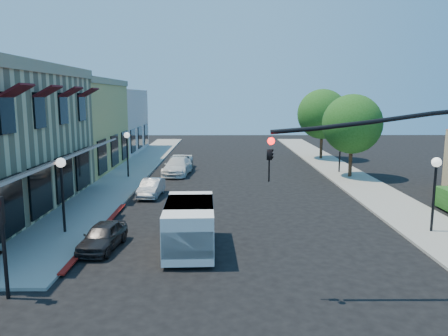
{
  "coord_description": "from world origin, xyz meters",
  "views": [
    {
      "loc": [
        -1.28,
        -11.46,
        6.31
      ],
      "look_at": [
        -1.12,
        11.01,
        2.6
      ],
      "focal_mm": 35.0,
      "sensor_mm": 36.0,
      "label": 1
    }
  ],
  "objects_px": {
    "street_tree_a": "(352,124)",
    "lamppost_right_far": "(340,140)",
    "lamppost_left_far": "(127,143)",
    "lamppost_left_near": "(62,176)",
    "parked_car_c": "(177,166)",
    "street_tree_b": "(322,114)",
    "lamppost_right_near": "(435,176)",
    "white_van": "(189,223)",
    "parked_car_b": "(151,188)",
    "parked_car_a": "(103,236)",
    "secondary_signal": "(1,229)",
    "parked_car_d": "(180,162)"
  },
  "relations": [
    {
      "from": "street_tree_a",
      "to": "lamppost_right_far",
      "type": "bearing_deg",
      "value": 98.53
    },
    {
      "from": "lamppost_left_far",
      "to": "lamppost_left_near",
      "type": "bearing_deg",
      "value": -90.0
    },
    {
      "from": "street_tree_a",
      "to": "parked_car_c",
      "type": "height_order",
      "value": "street_tree_a"
    },
    {
      "from": "street_tree_b",
      "to": "lamppost_right_near",
      "type": "distance_m",
      "value": 24.07
    },
    {
      "from": "lamppost_right_near",
      "to": "white_van",
      "type": "height_order",
      "value": "lamppost_right_near"
    },
    {
      "from": "lamppost_left_near",
      "to": "parked_car_b",
      "type": "xyz_separation_m",
      "value": [
        2.79,
        7.68,
        -2.18
      ]
    },
    {
      "from": "street_tree_b",
      "to": "parked_car_c",
      "type": "xyz_separation_m",
      "value": [
        -13.6,
        -8.58,
        -3.86
      ]
    },
    {
      "from": "white_van",
      "to": "parked_car_a",
      "type": "xyz_separation_m",
      "value": [
        -3.63,
        0.18,
        -0.6
      ]
    },
    {
      "from": "lamppost_right_far",
      "to": "parked_car_c",
      "type": "height_order",
      "value": "lamppost_right_far"
    },
    {
      "from": "street_tree_b",
      "to": "secondary_signal",
      "type": "xyz_separation_m",
      "value": [
        -16.8,
        -30.59,
        -2.23
      ]
    },
    {
      "from": "lamppost_left_far",
      "to": "parked_car_c",
      "type": "distance_m",
      "value": 4.46
    },
    {
      "from": "lamppost_right_far",
      "to": "street_tree_b",
      "type": "bearing_deg",
      "value": 87.85
    },
    {
      "from": "lamppost_left_far",
      "to": "lamppost_right_far",
      "type": "distance_m",
      "value": 17.12
    },
    {
      "from": "secondary_signal",
      "to": "lamppost_left_far",
      "type": "xyz_separation_m",
      "value": [
        -0.5,
        20.59,
        0.42
      ]
    },
    {
      "from": "lamppost_left_near",
      "to": "lamppost_left_far",
      "type": "bearing_deg",
      "value": 90.0
    },
    {
      "from": "lamppost_right_near",
      "to": "parked_car_d",
      "type": "relative_size",
      "value": 0.79
    },
    {
      "from": "lamppost_right_near",
      "to": "white_van",
      "type": "bearing_deg",
      "value": -168.85
    },
    {
      "from": "secondary_signal",
      "to": "lamppost_right_near",
      "type": "bearing_deg",
      "value": 21.78
    },
    {
      "from": "street_tree_a",
      "to": "parked_car_a",
      "type": "relative_size",
      "value": 1.99
    },
    {
      "from": "white_van",
      "to": "parked_car_c",
      "type": "bearing_deg",
      "value": 97.21
    },
    {
      "from": "parked_car_b",
      "to": "white_van",
      "type": "bearing_deg",
      "value": -68.21
    },
    {
      "from": "street_tree_b",
      "to": "parked_car_b",
      "type": "distance_m",
      "value": 22.2
    },
    {
      "from": "lamppost_left_near",
      "to": "lamppost_left_far",
      "type": "relative_size",
      "value": 1.0
    },
    {
      "from": "lamppost_left_far",
      "to": "parked_car_a",
      "type": "distance_m",
      "value": 16.31
    },
    {
      "from": "lamppost_left_near",
      "to": "parked_car_c",
      "type": "bearing_deg",
      "value": 76.5
    },
    {
      "from": "parked_car_b",
      "to": "parked_car_c",
      "type": "relative_size",
      "value": 0.71
    },
    {
      "from": "lamppost_right_near",
      "to": "parked_car_b",
      "type": "relative_size",
      "value": 1.06
    },
    {
      "from": "street_tree_a",
      "to": "lamppost_right_far",
      "type": "distance_m",
      "value": 2.49
    },
    {
      "from": "lamppost_left_far",
      "to": "parked_car_b",
      "type": "relative_size",
      "value": 1.06
    },
    {
      "from": "parked_car_b",
      "to": "lamppost_left_far",
      "type": "bearing_deg",
      "value": 118.02
    },
    {
      "from": "street_tree_a",
      "to": "parked_car_c",
      "type": "relative_size",
      "value": 1.36
    },
    {
      "from": "lamppost_left_near",
      "to": "parked_car_b",
      "type": "height_order",
      "value": "lamppost_left_near"
    },
    {
      "from": "secondary_signal",
      "to": "lamppost_left_near",
      "type": "distance_m",
      "value": 6.63
    },
    {
      "from": "secondary_signal",
      "to": "lamppost_left_near",
      "type": "relative_size",
      "value": 0.93
    },
    {
      "from": "white_van",
      "to": "parked_car_a",
      "type": "relative_size",
      "value": 1.4
    },
    {
      "from": "parked_car_a",
      "to": "white_van",
      "type": "bearing_deg",
      "value": 3.61
    },
    {
      "from": "lamppost_left_far",
      "to": "parked_car_d",
      "type": "bearing_deg",
      "value": 47.5
    },
    {
      "from": "parked_car_c",
      "to": "parked_car_d",
      "type": "height_order",
      "value": "parked_car_c"
    },
    {
      "from": "street_tree_a",
      "to": "lamppost_left_near",
      "type": "relative_size",
      "value": 1.82
    },
    {
      "from": "lamppost_right_far",
      "to": "lamppost_left_far",
      "type": "bearing_deg",
      "value": -173.29
    },
    {
      "from": "street_tree_b",
      "to": "parked_car_c",
      "type": "distance_m",
      "value": 16.54
    },
    {
      "from": "street_tree_b",
      "to": "parked_car_b",
      "type": "height_order",
      "value": "street_tree_b"
    },
    {
      "from": "secondary_signal",
      "to": "parked_car_b",
      "type": "distance_m",
      "value": 14.56
    },
    {
      "from": "white_van",
      "to": "parked_car_c",
      "type": "height_order",
      "value": "white_van"
    },
    {
      "from": "lamppost_left_near",
      "to": "white_van",
      "type": "relative_size",
      "value": 0.78
    },
    {
      "from": "secondary_signal",
      "to": "parked_car_a",
      "type": "relative_size",
      "value": 1.02
    },
    {
      "from": "secondary_signal",
      "to": "lamppost_right_far",
      "type": "height_order",
      "value": "lamppost_right_far"
    },
    {
      "from": "street_tree_a",
      "to": "parked_car_c",
      "type": "xyz_separation_m",
      "value": [
        -13.6,
        1.42,
        -3.51
      ]
    },
    {
      "from": "parked_car_a",
      "to": "secondary_signal",
      "type": "bearing_deg",
      "value": -104.92
    },
    {
      "from": "parked_car_d",
      "to": "lamppost_left_far",
      "type": "bearing_deg",
      "value": -133.52
    }
  ]
}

